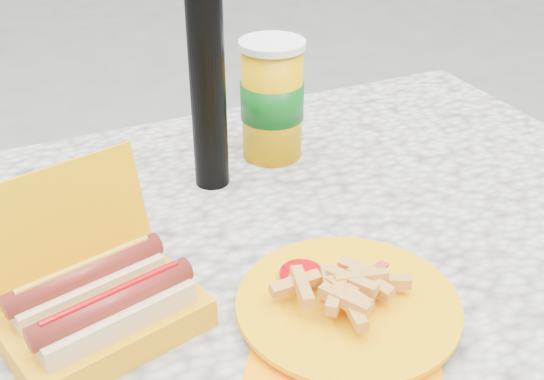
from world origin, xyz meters
name	(u,v)px	position (x,y,z in m)	size (l,w,h in m)	color
picnic_table	(257,301)	(0.00, 0.00, 0.64)	(1.20, 0.80, 0.75)	beige
hotdog_box	(99,304)	(-0.22, -0.09, 0.79)	(0.24, 0.21, 0.16)	#F4A600
fries_plate	(346,308)	(0.03, -0.19, 0.76)	(0.32, 0.36, 0.05)	#FF8D00
soda_cup	(272,100)	(0.12, 0.20, 0.84)	(0.10, 0.10, 0.19)	#E5A300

